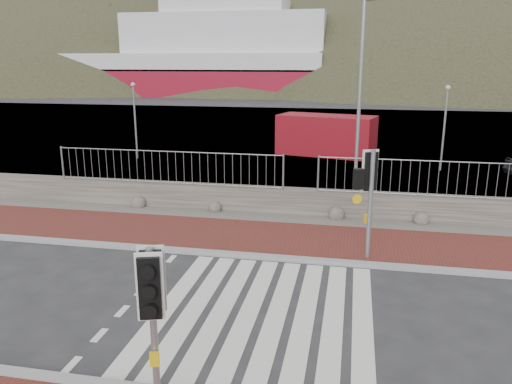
% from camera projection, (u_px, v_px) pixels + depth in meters
% --- Properties ---
extents(ground, '(220.00, 220.00, 0.00)m').
position_uv_depth(ground, '(263.00, 313.00, 10.69)').
color(ground, '#28282B').
rests_on(ground, ground).
extents(sidewalk_far, '(40.00, 3.00, 0.08)m').
position_uv_depth(sidewalk_far, '(290.00, 240.00, 14.95)').
color(sidewalk_far, maroon).
rests_on(sidewalk_far, ground).
extents(kerb_far, '(40.00, 0.25, 0.12)m').
position_uv_depth(kerb_far, '(283.00, 258.00, 13.53)').
color(kerb_far, gray).
rests_on(kerb_far, ground).
extents(zebra_crossing, '(4.62, 5.60, 0.01)m').
position_uv_depth(zebra_crossing, '(263.00, 313.00, 10.69)').
color(zebra_crossing, silver).
rests_on(zebra_crossing, ground).
extents(gravel_strip, '(40.00, 1.50, 0.06)m').
position_uv_depth(gravel_strip, '(297.00, 220.00, 16.85)').
color(gravel_strip, '#59544C').
rests_on(gravel_strip, ground).
extents(stone_wall, '(40.00, 0.60, 0.90)m').
position_uv_depth(stone_wall, '(300.00, 202.00, 17.50)').
color(stone_wall, '#4B453D').
rests_on(stone_wall, ground).
extents(railing, '(18.07, 0.07, 1.22)m').
position_uv_depth(railing, '(301.00, 164.00, 17.01)').
color(railing, gray).
rests_on(railing, stone_wall).
extents(quay, '(120.00, 40.00, 0.50)m').
position_uv_depth(quay, '(330.00, 133.00, 37.16)').
color(quay, '#4C4C4F').
rests_on(quay, ground).
extents(water, '(220.00, 50.00, 0.05)m').
position_uv_depth(water, '(343.00, 99.00, 70.35)').
color(water, '#3F4C54').
rests_on(water, ground).
extents(ferry, '(50.00, 16.00, 20.00)m').
position_uv_depth(ferry, '(187.00, 60.00, 78.35)').
color(ferry, maroon).
rests_on(ferry, ground).
extents(hills_backdrop, '(254.00, 90.00, 100.00)m').
position_uv_depth(hills_backdrop, '(376.00, 208.00, 98.69)').
color(hills_backdrop, '#262D1B').
rests_on(hills_backdrop, ground).
extents(traffic_signal_near, '(0.44, 0.33, 2.72)m').
position_uv_depth(traffic_signal_near, '(152.00, 297.00, 7.17)').
color(traffic_signal_near, gray).
rests_on(traffic_signal_near, ground).
extents(traffic_signal_far, '(0.74, 0.48, 3.04)m').
position_uv_depth(traffic_signal_far, '(370.00, 181.00, 13.01)').
color(traffic_signal_far, gray).
rests_on(traffic_signal_far, ground).
extents(streetlight, '(1.48, 0.68, 7.26)m').
position_uv_depth(streetlight, '(363.00, 96.00, 16.92)').
color(streetlight, gray).
rests_on(streetlight, ground).
extents(shipping_container, '(5.78, 3.49, 2.25)m').
position_uv_depth(shipping_container, '(326.00, 135.00, 28.47)').
color(shipping_container, maroon).
rests_on(shipping_container, ground).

